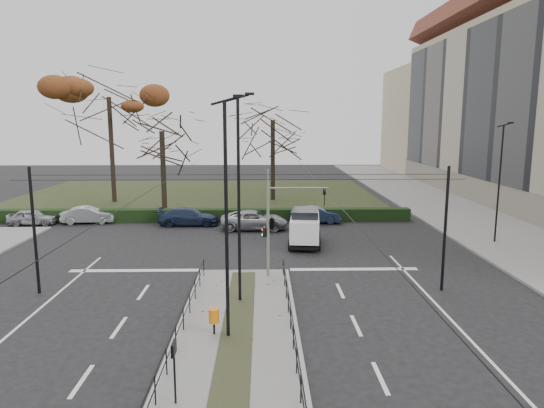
% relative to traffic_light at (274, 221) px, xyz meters
% --- Properties ---
extents(ground, '(140.00, 140.00, 0.00)m').
position_rel_traffic_light_xyz_m(ground, '(-1.55, -4.00, -3.02)').
color(ground, black).
rests_on(ground, ground).
extents(median_island, '(4.40, 15.00, 0.14)m').
position_rel_traffic_light_xyz_m(median_island, '(-1.55, -6.50, -2.95)').
color(median_island, slate).
rests_on(median_island, ground).
extents(sidewalk_east, '(8.00, 90.00, 0.14)m').
position_rel_traffic_light_xyz_m(sidewalk_east, '(16.45, 18.00, -2.95)').
color(sidewalk_east, slate).
rests_on(sidewalk_east, ground).
extents(park, '(38.00, 26.00, 0.10)m').
position_rel_traffic_light_xyz_m(park, '(-7.55, 28.00, -2.97)').
color(park, '#242E17').
rests_on(park, ground).
extents(hedge, '(38.00, 1.00, 1.00)m').
position_rel_traffic_light_xyz_m(hedge, '(-7.55, 14.60, -2.52)').
color(hedge, black).
rests_on(hedge, ground).
extents(median_railing, '(4.14, 13.24, 0.92)m').
position_rel_traffic_light_xyz_m(median_railing, '(-1.55, -6.60, -2.04)').
color(median_railing, black).
rests_on(median_railing, median_island).
extents(catenary, '(20.00, 34.00, 6.00)m').
position_rel_traffic_light_xyz_m(catenary, '(-1.55, -2.38, 0.40)').
color(catenary, black).
rests_on(catenary, ground).
extents(traffic_light, '(3.36, 1.90, 4.95)m').
position_rel_traffic_light_xyz_m(traffic_light, '(0.00, 0.00, 0.00)').
color(traffic_light, slate).
rests_on(traffic_light, median_island).
extents(litter_bin, '(0.39, 0.39, 0.99)m').
position_rel_traffic_light_xyz_m(litter_bin, '(-2.40, -6.96, -2.18)').
color(litter_bin, black).
rests_on(litter_bin, median_island).
extents(info_panel, '(0.10, 0.48, 1.84)m').
position_rel_traffic_light_xyz_m(info_panel, '(-3.06, -11.48, -1.43)').
color(info_panel, black).
rests_on(info_panel, median_island).
extents(streetlamp_median_near, '(0.73, 0.15, 8.79)m').
position_rel_traffic_light_xyz_m(streetlamp_median_near, '(-1.84, -7.13, 1.59)').
color(streetlamp_median_near, black).
rests_on(streetlamp_median_near, median_island).
extents(streetlamp_median_far, '(0.76, 0.15, 9.07)m').
position_rel_traffic_light_xyz_m(streetlamp_median_far, '(-1.57, -3.49, 1.73)').
color(streetlamp_median_far, black).
rests_on(streetlamp_median_far, median_island).
extents(streetlamp_sidewalk, '(0.65, 0.13, 7.83)m').
position_rel_traffic_light_xyz_m(streetlamp_sidewalk, '(14.85, 6.82, 1.10)').
color(streetlamp_sidewalk, black).
rests_on(streetlamp_sidewalk, sidewalk_east).
extents(parked_car_first, '(3.76, 1.78, 1.24)m').
position_rel_traffic_light_xyz_m(parked_car_first, '(-18.57, 13.38, -2.40)').
color(parked_car_first, '#979A9E').
rests_on(parked_car_first, ground).
extents(parked_car_second, '(4.17, 1.84, 1.33)m').
position_rel_traffic_light_xyz_m(parked_car_second, '(-14.42, 13.97, -2.36)').
color(parked_car_second, '#979A9E').
rests_on(parked_car_second, ground).
extents(parked_car_third, '(4.73, 1.99, 1.36)m').
position_rel_traffic_light_xyz_m(parked_car_third, '(-6.33, 13.10, -2.34)').
color(parked_car_third, '#1D2945').
rests_on(parked_car_third, ground).
extents(parked_car_fourth, '(5.05, 2.35, 1.40)m').
position_rel_traffic_light_xyz_m(parked_car_fourth, '(-1.17, 11.52, -2.32)').
color(parked_car_fourth, '#979A9E').
rests_on(parked_car_fourth, ground).
extents(white_van, '(2.40, 4.57, 2.37)m').
position_rel_traffic_light_xyz_m(white_van, '(2.21, 6.81, -1.79)').
color(white_van, white).
rests_on(white_van, ground).
extents(rust_tree, '(10.70, 10.70, 13.45)m').
position_rel_traffic_light_xyz_m(rust_tree, '(-15.37, 24.04, 7.30)').
color(rust_tree, black).
rests_on(rust_tree, park).
extents(bare_tree_center, '(7.80, 7.80, 10.69)m').
position_rel_traffic_light_xyz_m(bare_tree_center, '(0.51, 24.96, 4.54)').
color(bare_tree_center, black).
rests_on(bare_tree_center, park).
extents(bare_tree_near, '(6.27, 6.27, 9.46)m').
position_rel_traffic_light_xyz_m(bare_tree_near, '(-8.84, 16.39, 3.67)').
color(bare_tree_near, black).
rests_on(bare_tree_near, park).
extents(parked_car_fifth, '(4.06, 1.55, 1.32)m').
position_rel_traffic_light_xyz_m(parked_car_fifth, '(3.66, 13.72, -2.36)').
color(parked_car_fifth, '#1D2945').
rests_on(parked_car_fifth, ground).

